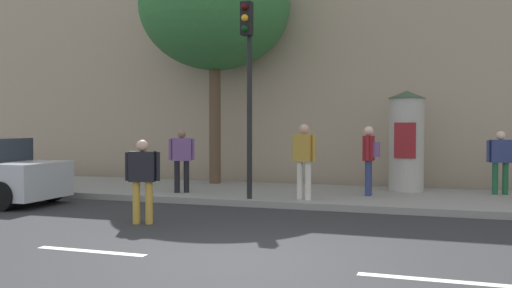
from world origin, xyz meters
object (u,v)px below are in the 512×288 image
Objects in this scene: pedestrian_with_bag at (369,154)px; pedestrian_in_dark_shirt at (500,157)px; street_tree at (215,6)px; pedestrian_near_pole at (304,155)px; traffic_light at (248,68)px; pedestrian_in_light_jacket at (143,174)px; pedestrian_tallest at (182,156)px; poster_column at (406,140)px.

pedestrian_with_bag reaches higher than pedestrian_in_dark_shirt.
pedestrian_near_pole is (3.35, -2.70, -4.12)m from street_tree.
traffic_light is 2.89× the size of pedestrian_in_dark_shirt.
street_tree reaches higher than pedestrian_in_light_jacket.
pedestrian_in_dark_shirt is (7.67, -0.23, -4.22)m from street_tree.
street_tree is at bearing 162.27° from pedestrian_with_bag.
traffic_light is at bearing -148.13° from pedestrian_with_bag.
pedestrian_tallest is at bearing -87.21° from street_tree.
pedestrian_in_dark_shirt is (6.58, 5.76, 0.13)m from pedestrian_in_light_jacket.
street_tree is at bearing 141.16° from pedestrian_near_pole.
street_tree reaches higher than traffic_light.
pedestrian_tallest is (-5.30, -2.26, -0.38)m from poster_column.
traffic_light is at bearing -163.07° from pedestrian_near_pole.
pedestrian_near_pole is (-1.31, -1.21, 0.02)m from pedestrian_with_bag.
pedestrian_in_dark_shirt is at bearing 16.08° from pedestrian_tallest.
pedestrian_in_light_jacket is 0.94× the size of pedestrian_with_bag.
pedestrian_in_light_jacket is 0.92× the size of pedestrian_near_pole.
pedestrian_in_light_jacket is 3.72m from pedestrian_tallest.
pedestrian_in_dark_shirt is at bearing 22.75° from pedestrian_with_bag.
poster_column reaches higher than pedestrian_in_dark_shirt.
street_tree is 4.52× the size of pedestrian_in_dark_shirt.
poster_column is at bearing 50.95° from pedestrian_near_pole.
street_tree is 6.41m from pedestrian_with_bag.
pedestrian_with_bag reaches higher than pedestrian_tallest.
poster_column is at bearing 60.70° from pedestrian_with_bag.
traffic_light reaches higher than pedestrian_in_dark_shirt.
poster_column is at bearing 23.12° from pedestrian_tallest.
poster_column is at bearing 53.44° from pedestrian_in_light_jacket.
poster_column is 0.37× the size of street_tree.
traffic_light is 3.60m from pedestrian_with_bag.
pedestrian_near_pole is at bearing -129.05° from poster_column.
pedestrian_in_light_jacket is 1.02× the size of pedestrian_in_dark_shirt.
poster_column is (3.30, 2.93, -1.69)m from traffic_light.
pedestrian_near_pole is at bearing -137.46° from pedestrian_with_bag.
pedestrian_near_pole is (-2.07, -2.55, -0.30)m from poster_column.
pedestrian_with_bag is (3.58, 4.50, 0.21)m from pedestrian_in_light_jacket.
traffic_light is 2.68× the size of pedestrian_with_bag.
pedestrian_near_pole is at bearing -150.27° from pedestrian_in_dark_shirt.
pedestrian_tallest is (-0.97, 3.59, 0.16)m from pedestrian_in_light_jacket.
pedestrian_with_bag is at bearing 42.54° from pedestrian_near_pole.
poster_column is 1.58m from pedestrian_with_bag.
pedestrian_with_bag is at bearing 31.87° from traffic_light.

